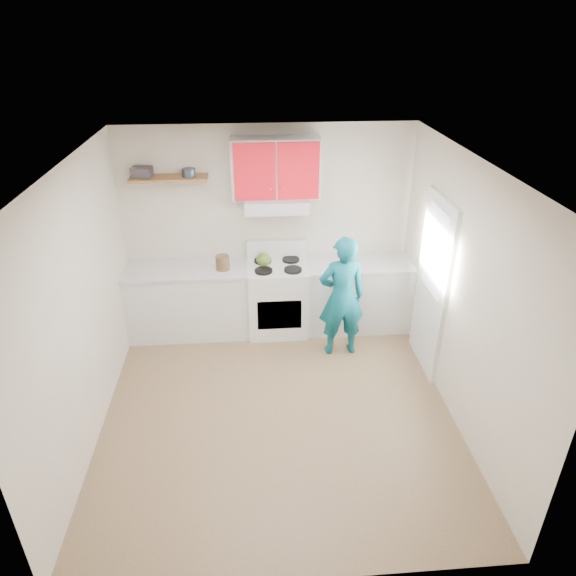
{
  "coord_description": "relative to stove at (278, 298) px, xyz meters",
  "views": [
    {
      "loc": [
        -0.23,
        -4.22,
        3.69
      ],
      "look_at": [
        0.15,
        0.55,
        1.15
      ],
      "focal_mm": 32.04,
      "sensor_mm": 36.0,
      "label": 1
    }
  ],
  "objects": [
    {
      "name": "crock",
      "position": [
        -0.68,
        -0.04,
        0.54
      ],
      "size": [
        0.19,
        0.19,
        0.2
      ],
      "primitive_type": "cylinder",
      "rotation": [
        0.0,
        0.0,
        0.12
      ],
      "color": "#4C3821",
      "rests_on": "counter_left"
    },
    {
      "name": "upper_cabinets",
      "position": [
        0.0,
        0.16,
        1.66
      ],
      "size": [
        1.02,
        0.33,
        0.7
      ],
      "primitive_type": "cube",
      "color": "red",
      "rests_on": "back_wall"
    },
    {
      "name": "range_hood",
      "position": [
        0.0,
        0.1,
        1.24
      ],
      "size": [
        0.76,
        0.44,
        0.15
      ],
      "primitive_type": "cube",
      "color": "silver",
      "rests_on": "back_wall"
    },
    {
      "name": "books",
      "position": [
        -1.55,
        0.18,
        1.64
      ],
      "size": [
        0.24,
        0.19,
        0.12
      ],
      "primitive_type": "cube",
      "rotation": [
        0.0,
        0.0,
        -0.12
      ],
      "color": "#3C353A",
      "rests_on": "shelf"
    },
    {
      "name": "right_wall",
      "position": [
        1.7,
        -1.57,
        0.84
      ],
      "size": [
        0.04,
        3.8,
        2.6
      ],
      "primitive_type": "cube",
      "color": "beige",
      "rests_on": "floor"
    },
    {
      "name": "stove",
      "position": [
        0.0,
        0.0,
        0.0
      ],
      "size": [
        0.76,
        0.65,
        0.92
      ],
      "primitive_type": "cube",
      "color": "white",
      "rests_on": "floor"
    },
    {
      "name": "person",
      "position": [
        0.72,
        -0.57,
        0.3
      ],
      "size": [
        0.58,
        0.4,
        1.53
      ],
      "primitive_type": "imported",
      "rotation": [
        0.0,
        0.0,
        3.21
      ],
      "color": "#0B5C6B",
      "rests_on": "floor"
    },
    {
      "name": "door",
      "position": [
        1.68,
        -0.88,
        0.56
      ],
      "size": [
        0.05,
        0.85,
        2.05
      ],
      "primitive_type": "cube",
      "color": "white",
      "rests_on": "floor"
    },
    {
      "name": "silicone_mat",
      "position": [
        1.43,
        0.02,
        0.44
      ],
      "size": [
        0.32,
        0.27,
        0.01
      ],
      "primitive_type": "cube",
      "rotation": [
        0.0,
        0.0,
        -0.03
      ],
      "color": "red",
      "rests_on": "counter_right"
    },
    {
      "name": "front_wall",
      "position": [
        -0.1,
        -3.47,
        0.84
      ],
      "size": [
        3.6,
        0.04,
        2.6
      ],
      "primitive_type": "cube",
      "color": "beige",
      "rests_on": "floor"
    },
    {
      "name": "tin",
      "position": [
        -1.01,
        0.15,
        1.63
      ],
      "size": [
        0.21,
        0.21,
        0.1
      ],
      "primitive_type": "cylinder",
      "rotation": [
        0.0,
        0.0,
        -0.38
      ],
      "color": "#333D4C",
      "rests_on": "shelf"
    },
    {
      "name": "ceiling",
      "position": [
        -0.1,
        -1.57,
        2.14
      ],
      "size": [
        3.6,
        3.8,
        0.04
      ],
      "primitive_type": "cube",
      "color": "white",
      "rests_on": "floor"
    },
    {
      "name": "left_wall",
      "position": [
        -1.9,
        -1.57,
        0.84
      ],
      "size": [
        0.04,
        3.8,
        2.6
      ],
      "primitive_type": "cube",
      "color": "beige",
      "rests_on": "floor"
    },
    {
      "name": "floor",
      "position": [
        -0.1,
        -1.57,
        -0.46
      ],
      "size": [
        3.8,
        3.8,
        0.0
      ],
      "primitive_type": "plane",
      "color": "brown",
      "rests_on": "ground"
    },
    {
      "name": "kettle",
      "position": [
        -0.17,
        0.06,
        0.54
      ],
      "size": [
        0.24,
        0.24,
        0.15
      ],
      "primitive_type": "ellipsoid",
      "rotation": [
        0.0,
        0.0,
        0.42
      ],
      "color": "#4E6E1E",
      "rests_on": "stove"
    },
    {
      "name": "cutting_board",
      "position": [
        1.0,
        0.04,
        0.45
      ],
      "size": [
        0.3,
        0.24,
        0.02
      ],
      "primitive_type": "cube",
      "rotation": [
        0.0,
        0.0,
        -0.11
      ],
      "color": "olive",
      "rests_on": "counter_right"
    },
    {
      "name": "counter_left",
      "position": [
        -1.14,
        0.02,
        -0.01
      ],
      "size": [
        1.52,
        0.6,
        0.9
      ],
      "primitive_type": "cube",
      "color": "silver",
      "rests_on": "floor"
    },
    {
      "name": "counter_right",
      "position": [
        1.04,
        0.02,
        -0.01
      ],
      "size": [
        1.32,
        0.6,
        0.9
      ],
      "primitive_type": "cube",
      "color": "silver",
      "rests_on": "floor"
    },
    {
      "name": "back_wall",
      "position": [
        -0.1,
        0.32,
        0.84
      ],
      "size": [
        3.6,
        0.04,
        2.6
      ],
      "primitive_type": "cube",
      "color": "beige",
      "rests_on": "floor"
    },
    {
      "name": "shelf",
      "position": [
        -1.25,
        0.18,
        1.56
      ],
      "size": [
        0.9,
        0.3,
        0.04
      ],
      "primitive_type": "cube",
      "color": "brown",
      "rests_on": "back_wall"
    },
    {
      "name": "door_glass",
      "position": [
        1.65,
        -0.88,
        0.99
      ],
      "size": [
        0.01,
        0.55,
        0.95
      ],
      "primitive_type": "cube",
      "color": "white",
      "rests_on": "door"
    }
  ]
}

